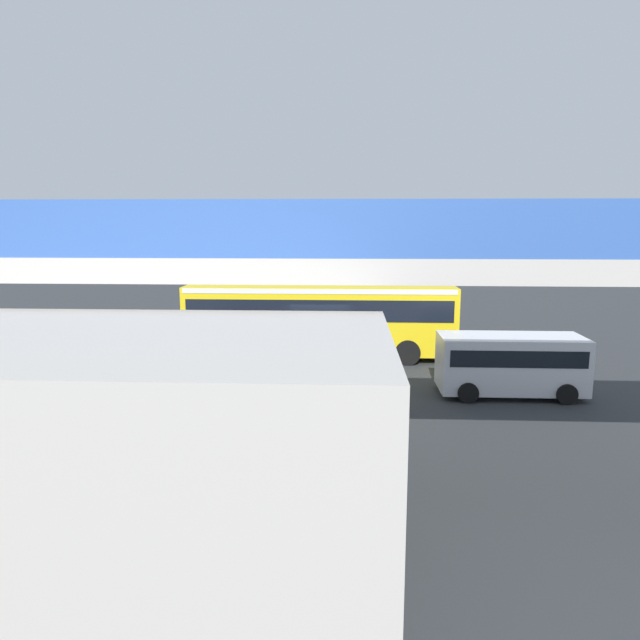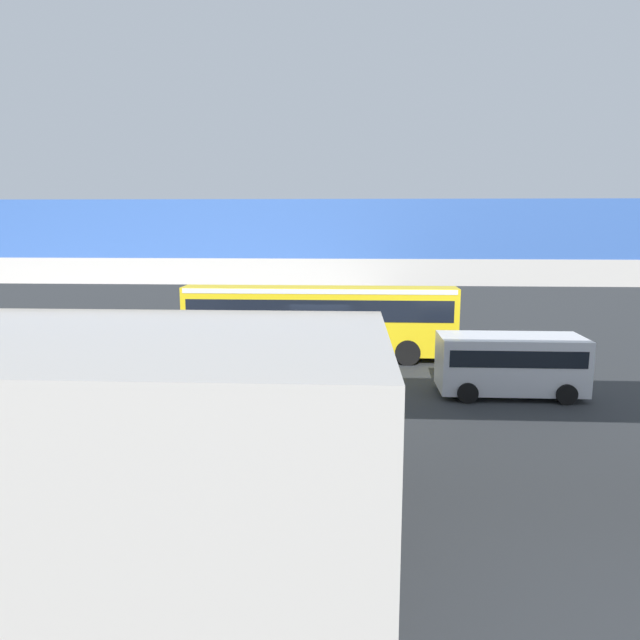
% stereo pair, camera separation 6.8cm
% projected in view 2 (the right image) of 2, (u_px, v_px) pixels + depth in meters
% --- Properties ---
extents(ground, '(80.00, 80.00, 0.00)m').
position_uv_depth(ground, '(320.00, 360.00, 24.68)').
color(ground, '#2D3033').
extents(city_bus, '(11.54, 2.85, 3.15)m').
position_uv_depth(city_bus, '(320.00, 314.00, 24.99)').
color(city_bus, yellow).
rests_on(city_bus, ground).
extents(parked_van, '(4.80, 2.17, 2.05)m').
position_uv_depth(parked_van, '(510.00, 361.00, 19.60)').
color(parked_van, silver).
rests_on(parked_van, ground).
extents(bicycle_blue, '(1.77, 0.44, 0.96)m').
position_uv_depth(bicycle_blue, '(36.00, 369.00, 21.68)').
color(bicycle_blue, black).
rests_on(bicycle_blue, ground).
extents(bicycle_orange, '(1.77, 0.44, 0.96)m').
position_uv_depth(bicycle_orange, '(7.00, 361.00, 22.97)').
color(bicycle_orange, black).
rests_on(bicycle_orange, ground).
extents(pedestrian, '(0.38, 0.38, 1.79)m').
position_uv_depth(pedestrian, '(257.00, 368.00, 19.82)').
color(pedestrian, '#2D2D38').
rests_on(pedestrian, ground).
extents(traffic_sign, '(0.08, 0.60, 2.80)m').
position_uv_depth(traffic_sign, '(422.00, 303.00, 28.23)').
color(traffic_sign, slate).
rests_on(traffic_sign, ground).
extents(lane_dash_leftmost, '(2.00, 0.20, 0.01)m').
position_uv_depth(lane_dash_leftmost, '(407.00, 344.00, 27.77)').
color(lane_dash_leftmost, silver).
rests_on(lane_dash_leftmost, ground).
extents(lane_dash_left, '(2.00, 0.20, 0.01)m').
position_uv_depth(lane_dash_left, '(324.00, 343.00, 27.98)').
color(lane_dash_left, silver).
rests_on(lane_dash_left, ground).
extents(lane_dash_centre, '(2.00, 0.20, 0.01)m').
position_uv_depth(lane_dash_centre, '(242.00, 343.00, 28.18)').
color(lane_dash_centre, silver).
rests_on(lane_dash_centre, ground).
extents(pedestrian_overpass, '(24.28, 2.60, 6.30)m').
position_uv_depth(pedestrian_overpass, '(292.00, 284.00, 12.25)').
color(pedestrian_overpass, '#B2ADA5').
rests_on(pedestrian_overpass, ground).
extents(station_building, '(9.00, 5.04, 4.20)m').
position_uv_depth(station_building, '(101.00, 465.00, 9.12)').
color(station_building, '#B2ADA5').
rests_on(station_building, ground).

